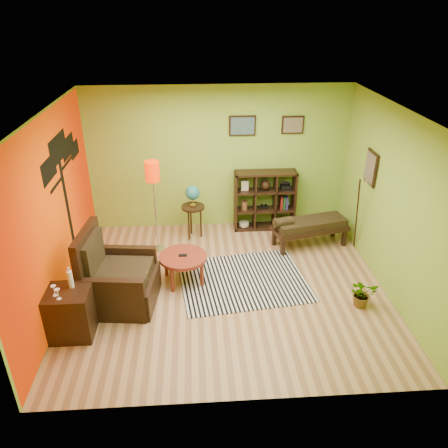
{
  "coord_description": "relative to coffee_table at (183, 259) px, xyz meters",
  "views": [
    {
      "loc": [
        -0.44,
        -5.79,
        4.13
      ],
      "look_at": [
        -0.03,
        0.19,
        1.05
      ],
      "focal_mm": 35.0,
      "sensor_mm": 36.0,
      "label": 1
    }
  ],
  "objects": [
    {
      "name": "bench",
      "position": [
        2.3,
        1.01,
        0.01
      ],
      "size": [
        1.48,
        0.8,
        0.65
      ],
      "color": "black",
      "rests_on": "ground"
    },
    {
      "name": "floor_lamp",
      "position": [
        -0.49,
        1.04,
        0.98
      ],
      "size": [
        0.26,
        0.26,
        1.72
      ],
      "color": "silver",
      "rests_on": "ground"
    },
    {
      "name": "coffee_table",
      "position": [
        0.0,
        0.0,
        0.0
      ],
      "size": [
        0.77,
        0.77,
        0.49
      ],
      "color": "maroon",
      "rests_on": "ground"
    },
    {
      "name": "ground",
      "position": [
        0.69,
        -0.24,
        -0.41
      ],
      "size": [
        5.0,
        5.0,
        0.0
      ],
      "primitive_type": "plane",
      "color": "tan",
      "rests_on": "ground"
    },
    {
      "name": "armchair",
      "position": [
        -0.99,
        -0.5,
        -0.04
      ],
      "size": [
        1.11,
        1.11,
        1.22
      ],
      "color": "black",
      "rests_on": "ground"
    },
    {
      "name": "globe_table",
      "position": [
        0.17,
        1.49,
        0.4
      ],
      "size": [
        0.44,
        0.44,
        1.07
      ],
      "color": "black",
      "rests_on": "ground"
    },
    {
      "name": "potted_plant",
      "position": [
        2.69,
        -0.85,
        -0.24
      ],
      "size": [
        0.42,
        0.46,
        0.34
      ],
      "primitive_type": "imported",
      "rotation": [
        0.0,
        0.0,
        0.07
      ],
      "color": "#26661E",
      "rests_on": "ground"
    },
    {
      "name": "room_shell",
      "position": [
        0.6,
        -0.23,
        1.39
      ],
      "size": [
        5.04,
        4.54,
        2.82
      ],
      "color": "#87B236",
      "rests_on": "ground"
    },
    {
      "name": "cube_shelf",
      "position": [
        1.6,
        1.79,
        0.19
      ],
      "size": [
        1.2,
        0.35,
        1.2
      ],
      "color": "black",
      "rests_on": "ground"
    },
    {
      "name": "zebra_rug",
      "position": [
        0.97,
        -0.07,
        -0.4
      ],
      "size": [
        2.22,
        1.86,
        0.01
      ],
      "primitive_type": "cube",
      "rotation": [
        0.0,
        0.0,
        0.13
      ],
      "color": "silver",
      "rests_on": "ground"
    },
    {
      "name": "side_cabinet",
      "position": [
        -1.51,
        -1.18,
        -0.05
      ],
      "size": [
        0.6,
        0.54,
        1.02
      ],
      "color": "black",
      "rests_on": "ground"
    }
  ]
}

